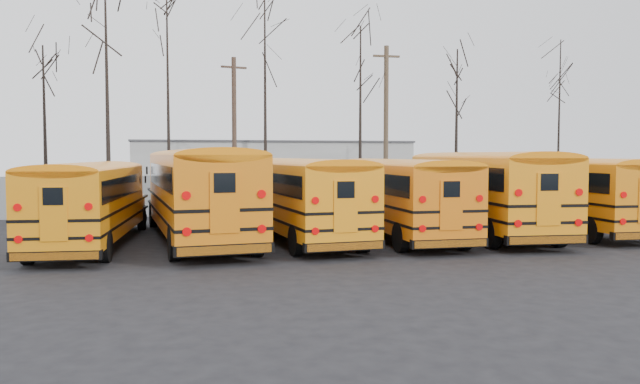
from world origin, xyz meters
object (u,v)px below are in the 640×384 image
object	(u,v)px
bus_d	(397,191)
bus_c	(299,192)
bus_a	(91,197)
bus_f	(564,188)
utility_pole_left	(234,130)
utility_pole_right	(386,121)
bus_b	(198,187)
bus_e	(480,185)

from	to	relation	value
bus_d	bus_c	bearing A→B (deg)	177.62
bus_a	bus_f	xyz separation A→B (m)	(17.53, 0.01, 0.07)
utility_pole_left	bus_a	bearing A→B (deg)	-126.47
bus_f	utility_pole_right	world-z (taller)	utility_pole_right
utility_pole_left	bus_d	bearing A→B (deg)	-87.51
bus_d	bus_f	bearing A→B (deg)	2.27
bus_b	bus_e	bearing A→B (deg)	-7.11
bus_d	utility_pole_right	distance (m)	19.06
bus_a	bus_f	bearing A→B (deg)	4.88
bus_b	bus_f	size ratio (longest dim) A/B	1.12
bus_a	bus_d	size ratio (longest dim) A/B	0.98
bus_d	utility_pole_right	bearing A→B (deg)	72.22
utility_pole_right	bus_f	bearing A→B (deg)	-85.39
bus_b	utility_pole_left	xyz separation A→B (m)	(2.67, 14.35, 2.49)
bus_d	utility_pole_left	size ratio (longest dim) A/B	1.21
bus_d	bus_e	world-z (taller)	bus_e
bus_c	bus_e	size ratio (longest dim) A/B	0.93
bus_d	utility_pole_right	world-z (taller)	utility_pole_right
utility_pole_right	bus_a	bearing A→B (deg)	-132.13
bus_c	bus_e	bearing A→B (deg)	-4.70
bus_c	bus_f	world-z (taller)	bus_c
bus_c	bus_e	distance (m)	6.99
bus_d	bus_e	size ratio (longest dim) A/B	0.91
utility_pole_right	bus_c	bearing A→B (deg)	-117.38
bus_d	bus_b	bearing A→B (deg)	176.05
bus_e	utility_pole_right	size ratio (longest dim) A/B	1.13
bus_a	bus_c	xyz separation A→B (m)	(6.92, -0.03, 0.07)
bus_d	bus_a	bearing A→B (deg)	179.37
bus_a	utility_pole_left	size ratio (longest dim) A/B	1.19
bus_c	bus_e	world-z (taller)	bus_e
bus_e	utility_pole_left	size ratio (longest dim) A/B	1.34
utility_pole_left	utility_pole_right	bearing A→B (deg)	1.96
bus_a	bus_d	xyz separation A→B (m)	(10.49, -0.21, 0.05)
bus_a	bus_c	bearing A→B (deg)	4.62
bus_c	bus_e	xyz separation A→B (m)	(6.99, 0.02, 0.14)
bus_a	bus_e	bearing A→B (deg)	4.81
bus_e	utility_pole_left	xyz separation A→B (m)	(-7.77, 14.71, 2.55)
bus_c	utility_pole_right	distance (m)	20.28
bus_b	bus_d	world-z (taller)	bus_b
bus_e	bus_d	bearing A→B (deg)	-172.10
bus_a	utility_pole_left	world-z (taller)	utility_pole_left
bus_a	bus_b	size ratio (longest dim) A/B	0.86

